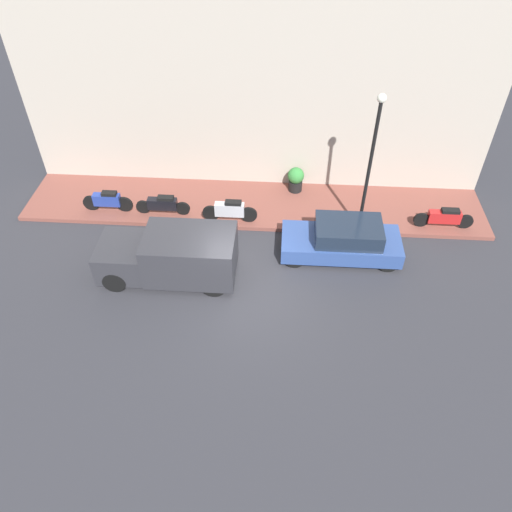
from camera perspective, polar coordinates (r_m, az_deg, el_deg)
The scene contains 11 objects.
ground_plane at distance 16.12m, azimuth -1.39°, elevation -4.13°, with size 60.00×60.00×0.00m, color #2D2D33.
sidewalk at distance 19.49m, azimuth -0.26°, elevation 5.88°, with size 2.97×17.55×0.15m.
building_facade at distance 18.92m, azimuth 0.06°, elevation 18.33°, with size 0.30×17.55×7.91m.
parked_car at distance 17.26m, azimuth 9.91°, elevation 1.80°, with size 1.69×4.05×1.33m.
delivery_van at distance 16.30m, azimuth -9.81°, elevation 0.07°, with size 1.87×4.43×1.70m.
scooter_silver at distance 18.32m, azimuth -3.00°, elevation 5.24°, with size 0.30×2.02×0.88m.
motorcycle_red at distance 19.28m, azimuth 20.75°, elevation 4.15°, with size 0.30×2.13×0.80m.
motorcycle_black at distance 19.00m, azimuth -10.60°, elevation 5.82°, with size 0.30×2.04×0.77m.
motorcycle_blue at distance 19.63m, azimuth -16.62°, elevation 6.10°, with size 0.30×1.89×0.83m.
streetlamp at distance 16.87m, azimuth 13.11°, elevation 11.34°, with size 0.29×0.29×5.15m.
potted_plant at distance 19.92m, azimuth 4.56°, elevation 8.80°, with size 0.65×0.65×1.01m.
Camera 1 is at (-10.99, -1.12, 11.75)m, focal length 35.00 mm.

